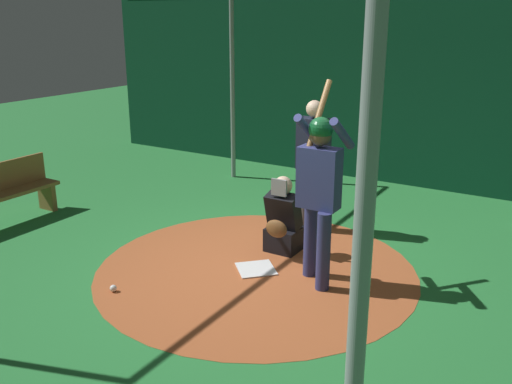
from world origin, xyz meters
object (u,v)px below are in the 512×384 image
(home_plate, at_px, (256,269))
(batter, at_px, (319,184))
(umpire, at_px, (313,158))
(baseball_0, at_px, (113,288))
(catcher, at_px, (283,222))
(baseball_1, at_px, (297,244))

(home_plate, distance_m, batter, 1.33)
(umpire, relative_size, baseball_0, 24.07)
(catcher, xyz_separation_m, baseball_0, (1.91, -1.02, -0.34))
(home_plate, bearing_deg, umpire, -178.90)
(home_plate, relative_size, catcher, 0.43)
(baseball_0, relative_size, baseball_1, 1.00)
(catcher, relative_size, umpire, 0.55)
(baseball_1, bearing_deg, home_plate, -6.47)
(home_plate, height_order, umpire, umpire)
(batter, relative_size, catcher, 2.23)
(batter, height_order, baseball_0, batter)
(home_plate, distance_m, umpire, 1.81)
(baseball_0, height_order, baseball_1, same)
(home_plate, relative_size, baseball_0, 5.68)
(home_plate, bearing_deg, baseball_1, 173.53)
(batter, xyz_separation_m, baseball_0, (1.36, -1.74, -1.09))
(catcher, relative_size, baseball_1, 13.19)
(catcher, bearing_deg, batter, 52.55)
(batter, xyz_separation_m, baseball_1, (-0.76, -0.62, -1.09))
(batter, xyz_separation_m, catcher, (-0.55, -0.72, -0.75))
(catcher, bearing_deg, umpire, -177.88)
(home_plate, bearing_deg, catcher, 179.72)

